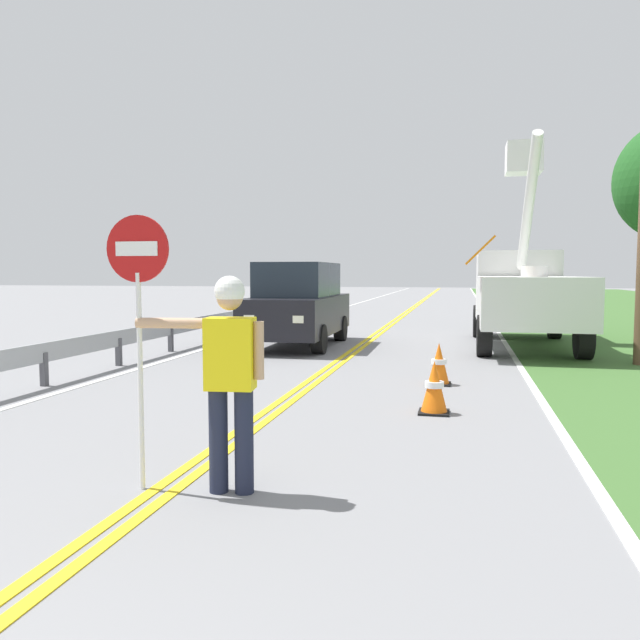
% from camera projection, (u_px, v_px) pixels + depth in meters
% --- Properties ---
extents(centerline_yellow_left, '(0.11, 110.00, 0.01)m').
position_uv_depth(centerline_yellow_left, '(380.00, 330.00, 20.08)').
color(centerline_yellow_left, yellow).
rests_on(centerline_yellow_left, ground).
extents(centerline_yellow_right, '(0.11, 110.00, 0.01)m').
position_uv_depth(centerline_yellow_right, '(385.00, 330.00, 20.04)').
color(centerline_yellow_right, yellow).
rests_on(centerline_yellow_right, ground).
extents(edge_line_right, '(0.12, 110.00, 0.01)m').
position_uv_depth(edge_line_right, '(499.00, 332.00, 19.27)').
color(edge_line_right, silver).
rests_on(edge_line_right, ground).
extents(edge_line_left, '(0.12, 110.00, 0.01)m').
position_uv_depth(edge_line_left, '(276.00, 328.00, 20.85)').
color(edge_line_left, silver).
rests_on(edge_line_left, ground).
extents(flagger_worker, '(1.08, 0.29, 1.83)m').
position_uv_depth(flagger_worker, '(229.00, 370.00, 5.18)').
color(flagger_worker, '#1E2338').
rests_on(flagger_worker, ground).
extents(stop_sign_paddle, '(0.56, 0.04, 2.33)m').
position_uv_depth(stop_sign_paddle, '(138.00, 290.00, 5.21)').
color(stop_sign_paddle, silver).
rests_on(stop_sign_paddle, ground).
extents(utility_bucket_truck, '(2.67, 6.81, 5.25)m').
position_uv_depth(utility_bucket_truck, '(523.00, 290.00, 15.95)').
color(utility_bucket_truck, silver).
rests_on(utility_bucket_truck, ground).
extents(oncoming_suv_nearest, '(1.97, 4.63, 2.10)m').
position_uv_depth(oncoming_suv_nearest, '(299.00, 304.00, 15.70)').
color(oncoming_suv_nearest, black).
rests_on(oncoming_suv_nearest, ground).
extents(traffic_cone_lead, '(0.40, 0.40, 0.70)m').
position_uv_depth(traffic_cone_lead, '(434.00, 388.00, 8.19)').
color(traffic_cone_lead, orange).
rests_on(traffic_cone_lead, ground).
extents(traffic_cone_mid, '(0.40, 0.40, 0.70)m').
position_uv_depth(traffic_cone_mid, '(439.00, 364.00, 10.30)').
color(traffic_cone_mid, orange).
rests_on(traffic_cone_mid, ground).
extents(guardrail_left_shoulder, '(0.10, 32.00, 0.71)m').
position_uv_depth(guardrail_left_shoulder, '(224.00, 319.00, 17.94)').
color(guardrail_left_shoulder, '#9EA0A3').
rests_on(guardrail_left_shoulder, ground).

